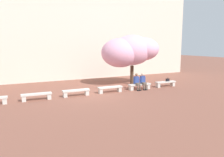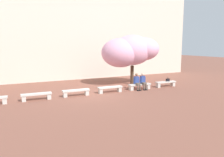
{
  "view_description": "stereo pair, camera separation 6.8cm",
  "coord_description": "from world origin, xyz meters",
  "px_view_note": "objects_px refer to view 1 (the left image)",
  "views": [
    {
      "loc": [
        -5.52,
        -14.14,
        3.46
      ],
      "look_at": [
        1.54,
        0.2,
        1.0
      ],
      "focal_mm": 35.0,
      "sensor_mm": 36.0,
      "label": 1
    },
    {
      "loc": [
        -5.46,
        -14.17,
        3.46
      ],
      "look_at": [
        1.54,
        0.2,
        1.0
      ],
      "focal_mm": 35.0,
      "sensor_mm": 36.0,
      "label": 2
    }
  ],
  "objects_px": {
    "stone_bench_east_end": "(140,86)",
    "stone_bench_far_east": "(165,83)",
    "person_seated_left": "(137,81)",
    "stone_bench_near_east": "(110,88)",
    "handbag": "(168,80)",
    "person_seated_right": "(143,81)",
    "stone_bench_near_west": "(37,96)",
    "cherry_tree_main": "(130,51)",
    "stone_bench_center": "(76,92)"
  },
  "relations": [
    {
      "from": "stone_bench_east_end",
      "to": "stone_bench_far_east",
      "type": "height_order",
      "value": "same"
    },
    {
      "from": "stone_bench_center",
      "to": "stone_bench_far_east",
      "type": "xyz_separation_m",
      "value": [
        7.72,
        0.0,
        0.0
      ]
    },
    {
      "from": "stone_bench_near_west",
      "to": "handbag",
      "type": "distance_m",
      "value": 10.5
    },
    {
      "from": "cherry_tree_main",
      "to": "handbag",
      "type": "bearing_deg",
      "value": -43.36
    },
    {
      "from": "cherry_tree_main",
      "to": "stone_bench_center",
      "type": "bearing_deg",
      "value": -158.6
    },
    {
      "from": "stone_bench_east_end",
      "to": "cherry_tree_main",
      "type": "relative_size",
      "value": 0.36
    },
    {
      "from": "handbag",
      "to": "cherry_tree_main",
      "type": "relative_size",
      "value": 0.07
    },
    {
      "from": "stone_bench_near_west",
      "to": "person_seated_left",
      "type": "xyz_separation_m",
      "value": [
        7.43,
        -0.05,
        0.39
      ]
    },
    {
      "from": "stone_bench_east_end",
      "to": "stone_bench_far_east",
      "type": "distance_m",
      "value": 2.57
    },
    {
      "from": "stone_bench_east_end",
      "to": "person_seated_right",
      "type": "xyz_separation_m",
      "value": [
        0.28,
        -0.05,
        0.39
      ]
    },
    {
      "from": "stone_bench_near_west",
      "to": "stone_bench_far_east",
      "type": "xyz_separation_m",
      "value": [
        10.3,
        0.0,
        0.0
      ]
    },
    {
      "from": "handbag",
      "to": "stone_bench_east_end",
      "type": "bearing_deg",
      "value": 179.78
    },
    {
      "from": "stone_bench_near_east",
      "to": "stone_bench_east_end",
      "type": "height_order",
      "value": "same"
    },
    {
      "from": "stone_bench_east_end",
      "to": "person_seated_right",
      "type": "bearing_deg",
      "value": -10.74
    },
    {
      "from": "person_seated_right",
      "to": "stone_bench_near_west",
      "type": "bearing_deg",
      "value": 179.62
    },
    {
      "from": "person_seated_left",
      "to": "person_seated_right",
      "type": "bearing_deg",
      "value": 0.0
    },
    {
      "from": "handbag",
      "to": "stone_bench_center",
      "type": "bearing_deg",
      "value": 179.92
    },
    {
      "from": "stone_bench_center",
      "to": "person_seated_right",
      "type": "distance_m",
      "value": 5.44
    },
    {
      "from": "cherry_tree_main",
      "to": "person_seated_right",
      "type": "bearing_deg",
      "value": -94.17
    },
    {
      "from": "stone_bench_near_west",
      "to": "cherry_tree_main",
      "type": "distance_m",
      "value": 8.86
    },
    {
      "from": "stone_bench_center",
      "to": "handbag",
      "type": "distance_m",
      "value": 7.93
    },
    {
      "from": "stone_bench_east_end",
      "to": "person_seated_right",
      "type": "relative_size",
      "value": 1.45
    },
    {
      "from": "stone_bench_near_west",
      "to": "stone_bench_near_east",
      "type": "relative_size",
      "value": 1.0
    },
    {
      "from": "stone_bench_near_west",
      "to": "stone_bench_far_east",
      "type": "height_order",
      "value": "same"
    },
    {
      "from": "stone_bench_near_west",
      "to": "person_seated_left",
      "type": "bearing_deg",
      "value": -0.41
    },
    {
      "from": "person_seated_left",
      "to": "cherry_tree_main",
      "type": "distance_m",
      "value": 3.27
    },
    {
      "from": "stone_bench_center",
      "to": "person_seated_left",
      "type": "xyz_separation_m",
      "value": [
        4.86,
        -0.05,
        0.39
      ]
    },
    {
      "from": "handbag",
      "to": "person_seated_left",
      "type": "bearing_deg",
      "value": -179.2
    },
    {
      "from": "stone_bench_near_east",
      "to": "stone_bench_center",
      "type": "bearing_deg",
      "value": 180.0
    },
    {
      "from": "stone_bench_far_east",
      "to": "person_seated_left",
      "type": "height_order",
      "value": "person_seated_left"
    },
    {
      "from": "stone_bench_center",
      "to": "person_seated_left",
      "type": "distance_m",
      "value": 4.87
    },
    {
      "from": "person_seated_left",
      "to": "stone_bench_far_east",
      "type": "bearing_deg",
      "value": 1.07
    },
    {
      "from": "stone_bench_far_east",
      "to": "stone_bench_near_west",
      "type": "bearing_deg",
      "value": 180.0
    },
    {
      "from": "stone_bench_center",
      "to": "stone_bench_near_west",
      "type": "bearing_deg",
      "value": 180.0
    },
    {
      "from": "stone_bench_near_west",
      "to": "stone_bench_center",
      "type": "height_order",
      "value": "same"
    },
    {
      "from": "person_seated_right",
      "to": "stone_bench_east_end",
      "type": "bearing_deg",
      "value": 169.26
    },
    {
      "from": "stone_bench_far_east",
      "to": "cherry_tree_main",
      "type": "distance_m",
      "value": 4.05
    },
    {
      "from": "stone_bench_near_west",
      "to": "person_seated_right",
      "type": "height_order",
      "value": "person_seated_right"
    },
    {
      "from": "stone_bench_near_west",
      "to": "cherry_tree_main",
      "type": "bearing_deg",
      "value": 15.03
    },
    {
      "from": "stone_bench_near_west",
      "to": "handbag",
      "type": "xyz_separation_m",
      "value": [
        10.5,
        -0.01,
        0.27
      ]
    },
    {
      "from": "stone_bench_near_east",
      "to": "handbag",
      "type": "bearing_deg",
      "value": -0.11
    },
    {
      "from": "stone_bench_near_west",
      "to": "person_seated_right",
      "type": "bearing_deg",
      "value": -0.38
    },
    {
      "from": "stone_bench_east_end",
      "to": "handbag",
      "type": "relative_size",
      "value": 5.51
    },
    {
      "from": "stone_bench_east_end",
      "to": "stone_bench_far_east",
      "type": "relative_size",
      "value": 1.0
    },
    {
      "from": "stone_bench_near_west",
      "to": "stone_bench_east_end",
      "type": "relative_size",
      "value": 1.0
    },
    {
      "from": "stone_bench_near_west",
      "to": "cherry_tree_main",
      "type": "height_order",
      "value": "cherry_tree_main"
    },
    {
      "from": "stone_bench_near_west",
      "to": "stone_bench_center",
      "type": "bearing_deg",
      "value": 0.0
    },
    {
      "from": "stone_bench_center",
      "to": "cherry_tree_main",
      "type": "height_order",
      "value": "cherry_tree_main"
    },
    {
      "from": "stone_bench_near_east",
      "to": "stone_bench_far_east",
      "type": "distance_m",
      "value": 5.15
    },
    {
      "from": "stone_bench_near_east",
      "to": "cherry_tree_main",
      "type": "xyz_separation_m",
      "value": [
        3.02,
        2.19,
        2.65
      ]
    }
  ]
}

